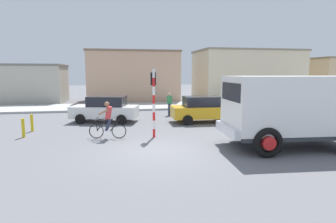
{
  "coord_description": "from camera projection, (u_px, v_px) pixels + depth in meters",
  "views": [
    {
      "loc": [
        -1.57,
        -10.57,
        3.03
      ],
      "look_at": [
        0.8,
        2.5,
        1.2
      ],
      "focal_mm": 30.14,
      "sensor_mm": 36.0,
      "label": 1
    }
  ],
  "objects": [
    {
      "name": "bollard_near",
      "position": [
        23.0,
        128.0,
        13.26
      ],
      "size": [
        0.14,
        0.14,
        0.9
      ],
      "primitive_type": "cylinder",
      "color": "gold",
      "rests_on": "ground"
    },
    {
      "name": "pedestrian_near_kerb",
      "position": [
        169.0,
        104.0,
        20.1
      ],
      "size": [
        0.34,
        0.22,
        1.62
      ],
      "color": "#2D334C",
      "rests_on": "ground"
    },
    {
      "name": "bollard_far",
      "position": [
        32.0,
        123.0,
        14.63
      ],
      "size": [
        0.14,
        0.14,
        0.9
      ],
      "primitive_type": "cylinder",
      "color": "gold",
      "rests_on": "ground"
    },
    {
      "name": "ground_plane",
      "position": [
        159.0,
        151.0,
        10.99
      ],
      "size": [
        120.0,
        120.0,
        0.0
      ],
      "primitive_type": "plane",
      "color": "slate"
    },
    {
      "name": "truck_foreground",
      "position": [
        292.0,
        107.0,
        11.34
      ],
      "size": [
        5.57,
        3.1,
        2.9
      ],
      "color": "white",
      "rests_on": "ground"
    },
    {
      "name": "building_corner_left",
      "position": [
        26.0,
        84.0,
        28.43
      ],
      "size": [
        7.61,
        5.46,
        3.86
      ],
      "color": "#B2AD9E",
      "rests_on": "ground"
    },
    {
      "name": "traffic_light_pole",
      "position": [
        154.0,
        94.0,
        13.16
      ],
      "size": [
        0.24,
        0.43,
        3.2
      ],
      "color": "red",
      "rests_on": "ground"
    },
    {
      "name": "sidewalk_far",
      "position": [
        135.0,
        106.0,
        24.91
      ],
      "size": [
        80.0,
        5.0,
        0.16
      ],
      "primitive_type": "cube",
      "color": "#ADADA8",
      "rests_on": "ground"
    },
    {
      "name": "car_white_mid",
      "position": [
        204.0,
        109.0,
        17.3
      ],
      "size": [
        4.04,
        1.96,
        1.6
      ],
      "color": "gold",
      "rests_on": "ground"
    },
    {
      "name": "building_mid_block",
      "position": [
        133.0,
        76.0,
        30.41
      ],
      "size": [
        9.46,
        6.11,
        5.29
      ],
      "color": "tan",
      "rests_on": "ground"
    },
    {
      "name": "car_red_near",
      "position": [
        105.0,
        109.0,
        17.38
      ],
      "size": [
        4.3,
        2.65,
        1.6
      ],
      "color": "white",
      "rests_on": "ground"
    },
    {
      "name": "building_corner_right",
      "position": [
        246.0,
        75.0,
        33.23
      ],
      "size": [
        11.74,
        6.82,
        5.6
      ],
      "color": "beige",
      "rests_on": "ground"
    },
    {
      "name": "cyclist",
      "position": [
        108.0,
        120.0,
        13.0
      ],
      "size": [
        1.71,
        0.55,
        1.72
      ],
      "color": "black",
      "rests_on": "ground"
    }
  ]
}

